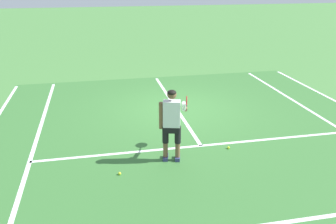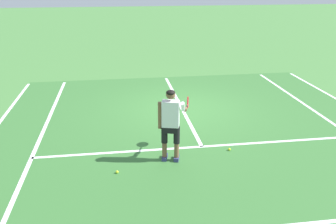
% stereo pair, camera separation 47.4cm
% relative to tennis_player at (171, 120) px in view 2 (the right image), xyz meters
% --- Properties ---
extents(ground_plane, '(80.00, 80.00, 0.00)m').
position_rel_tennis_player_xyz_m(ground_plane, '(0.87, 3.31, -0.99)').
color(ground_plane, '#477F3D').
extents(court_inner_surface, '(10.98, 9.99, 0.00)m').
position_rel_tennis_player_xyz_m(court_inner_surface, '(0.87, 2.15, -0.99)').
color(court_inner_surface, '#387033').
rests_on(court_inner_surface, ground).
extents(line_service, '(8.23, 0.10, 0.01)m').
position_rel_tennis_player_xyz_m(line_service, '(0.87, 0.55, -0.99)').
color(line_service, white).
rests_on(line_service, ground).
extents(line_centre_service, '(0.10, 6.40, 0.01)m').
position_rel_tennis_player_xyz_m(line_centre_service, '(0.87, 3.75, -0.99)').
color(line_centre_service, white).
rests_on(line_centre_service, ground).
extents(line_singles_left, '(0.10, 9.59, 0.01)m').
position_rel_tennis_player_xyz_m(line_singles_left, '(-3.24, 2.15, -0.99)').
color(line_singles_left, white).
rests_on(line_singles_left, ground).
extents(line_singles_right, '(0.10, 9.59, 0.01)m').
position_rel_tennis_player_xyz_m(line_singles_right, '(4.99, 2.15, -0.99)').
color(line_singles_right, white).
rests_on(line_singles_right, ground).
extents(tennis_player, '(0.86, 1.04, 1.71)m').
position_rel_tennis_player_xyz_m(tennis_player, '(0.00, 0.00, 0.00)').
color(tennis_player, navy).
rests_on(tennis_player, ground).
extents(tennis_ball_near_feet, '(0.07, 0.07, 0.07)m').
position_rel_tennis_player_xyz_m(tennis_ball_near_feet, '(-1.25, -0.44, -0.96)').
color(tennis_ball_near_feet, '#CCE02D').
rests_on(tennis_ball_near_feet, ground).
extents(tennis_ball_by_baseline, '(0.07, 0.07, 0.07)m').
position_rel_tennis_player_xyz_m(tennis_ball_by_baseline, '(1.49, 0.25, -0.96)').
color(tennis_ball_by_baseline, '#CCE02D').
rests_on(tennis_ball_by_baseline, ground).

